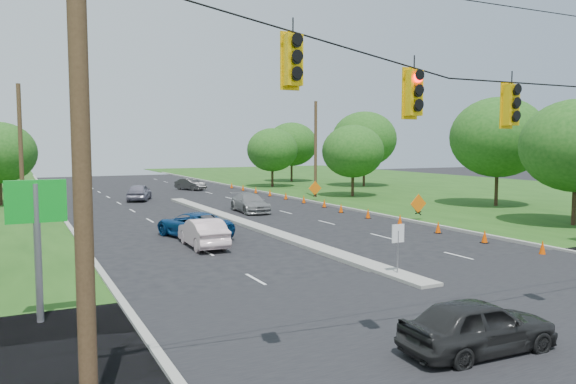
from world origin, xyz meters
TOP-DOWN VIEW (x-y plane):
  - ground at (0.00, 0.00)m, footprint 160.00×160.00m
  - cross_street at (0.00, 0.00)m, footprint 160.00×14.00m
  - curb_left at (-10.10, 30.00)m, footprint 0.25×110.00m
  - curb_right at (10.10, 30.00)m, footprint 0.25×110.00m
  - median at (0.00, 21.00)m, footprint 1.00×34.00m
  - median_sign at (0.00, 6.00)m, footprint 0.55×0.06m
  - signal_span at (-0.05, -1.00)m, footprint 25.60×0.32m
  - utility_pole_far_left at (-12.50, 30.00)m, footprint 0.28×0.28m
  - utility_pole_far_right at (12.50, 35.00)m, footprint 0.28×0.28m
  - cone_1 at (8.56, 6.50)m, footprint 0.32×0.32m
  - cone_2 at (8.56, 10.00)m, footprint 0.32×0.32m
  - cone_3 at (8.56, 13.50)m, footprint 0.32×0.32m
  - cone_4 at (8.56, 17.00)m, footprint 0.32×0.32m
  - cone_5 at (8.56, 20.50)m, footprint 0.32×0.32m
  - cone_6 at (8.56, 24.00)m, footprint 0.32×0.32m
  - cone_7 at (9.16, 27.50)m, footprint 0.32×0.32m
  - cone_8 at (9.16, 31.00)m, footprint 0.32×0.32m
  - cone_9 at (9.16, 34.50)m, footprint 0.32×0.32m
  - cone_10 at (9.16, 38.00)m, footprint 0.32×0.32m
  - cone_11 at (9.16, 41.50)m, footprint 0.32×0.32m
  - cone_12 at (9.16, 45.00)m, footprint 0.32×0.32m
  - cone_13 at (9.16, 48.50)m, footprint 0.32×0.32m
  - work_sign_1 at (10.80, 18.00)m, footprint 1.27×0.58m
  - work_sign_2 at (10.80, 32.00)m, footprint 1.27×0.58m
  - tree_8 at (22.00, 22.00)m, footprint 7.56×7.56m
  - tree_9 at (16.00, 34.00)m, footprint 5.88×5.88m
  - tree_10 at (24.00, 44.00)m, footprint 7.56×7.56m
  - tree_11 at (20.00, 55.00)m, footprint 6.72×6.72m
  - tree_12 at (14.00, 48.00)m, footprint 5.88×5.88m
  - black_sedan at (-3.03, -1.17)m, footprint 4.11×1.77m
  - white_sedan at (-4.73, 15.35)m, footprint 1.62×4.37m
  - blue_pickup at (-4.32, 18.34)m, footprint 3.58×5.46m
  - silver_car_far at (2.70, 27.32)m, footprint 2.18×4.86m
  - silver_car_oncoming at (-2.97, 39.49)m, footprint 3.17×4.72m
  - dark_car_receding at (4.33, 48.38)m, footprint 2.85×4.08m

SIDE VIEW (x-z plane):
  - ground at x=0.00m, z-range 0.00..0.00m
  - cross_street at x=0.00m, z-range -0.01..0.01m
  - curb_left at x=-10.10m, z-range -0.08..0.08m
  - curb_right at x=10.10m, z-range -0.08..0.08m
  - median at x=0.00m, z-range -0.09..0.09m
  - cone_1 at x=8.56m, z-range 0.00..0.70m
  - cone_2 at x=8.56m, z-range 0.00..0.70m
  - cone_3 at x=8.56m, z-range 0.00..0.70m
  - cone_4 at x=8.56m, z-range 0.00..0.70m
  - cone_5 at x=8.56m, z-range 0.00..0.70m
  - cone_6 at x=8.56m, z-range 0.00..0.70m
  - cone_7 at x=9.16m, z-range 0.00..0.70m
  - cone_8 at x=9.16m, z-range 0.00..0.70m
  - cone_9 at x=9.16m, z-range 0.00..0.70m
  - cone_10 at x=9.16m, z-range 0.00..0.70m
  - cone_11 at x=9.16m, z-range 0.00..0.70m
  - cone_12 at x=9.16m, z-range 0.00..0.70m
  - cone_13 at x=9.16m, z-range 0.00..0.70m
  - dark_car_receding at x=4.33m, z-range 0.00..1.28m
  - black_sedan at x=-3.03m, z-range 0.00..1.38m
  - silver_car_far at x=2.70m, z-range 0.00..1.38m
  - blue_pickup at x=-4.32m, z-range 0.00..1.40m
  - white_sedan at x=-4.73m, z-range 0.00..1.43m
  - silver_car_oncoming at x=-2.97m, z-range 0.00..1.49m
  - work_sign_1 at x=10.80m, z-range 0.41..1.78m
  - work_sign_2 at x=10.80m, z-range 0.41..1.78m
  - median_sign at x=0.00m, z-range 0.44..2.49m
  - tree_9 at x=16.00m, z-range 0.91..7.77m
  - tree_12 at x=14.00m, z-range 0.91..7.77m
  - utility_pole_far_left at x=-12.50m, z-range 0.00..9.00m
  - utility_pole_far_right at x=12.50m, z-range 0.00..9.00m
  - tree_11 at x=20.00m, z-range 1.04..8.88m
  - signal_span at x=-0.05m, z-range 0.47..9.47m
  - tree_8 at x=22.00m, z-range 1.17..9.99m
  - tree_10 at x=24.00m, z-range 1.17..9.99m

